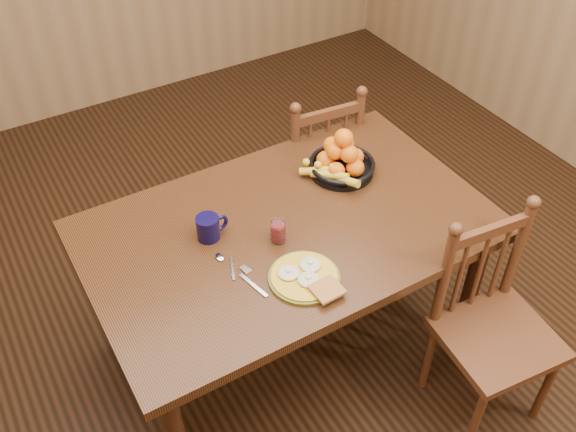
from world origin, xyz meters
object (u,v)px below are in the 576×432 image
chair_near (492,328)px  fruit_bowl (341,160)px  breakfast_plate (305,277)px  coffee_mug (209,227)px  dining_table (288,241)px  chair_far (313,165)px

chair_near → fruit_bowl: size_ratio=2.90×
fruit_bowl → breakfast_plate: bearing=-135.2°
breakfast_plate → coffee_mug: bearing=118.0°
breakfast_plate → fruit_bowl: size_ratio=0.89×
dining_table → fruit_bowl: bearing=25.7°
coffee_mug → fruit_bowl: (0.66, 0.08, 0.02)m
chair_near → coffee_mug: size_ratio=7.01×
dining_table → fruit_bowl: fruit_bowl is taller
chair_far → chair_near: (0.04, -1.26, 0.01)m
chair_near → coffee_mug: (-0.85, 0.75, 0.35)m
dining_table → chair_far: size_ratio=1.74×
breakfast_plate → coffee_mug: coffee_mug is taller
breakfast_plate → dining_table: bearing=71.7°
coffee_mug → breakfast_plate: bearing=-62.0°
chair_far → fruit_bowl: fruit_bowl is taller
chair_near → coffee_mug: bearing=144.4°
chair_near → fruit_bowl: 0.92m
breakfast_plate → chair_far: bearing=55.8°
chair_far → fruit_bowl: 0.59m
chair_far → coffee_mug: bearing=38.2°
coffee_mug → fruit_bowl: bearing=6.8°
dining_table → chair_near: (0.55, -0.65, -0.21)m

